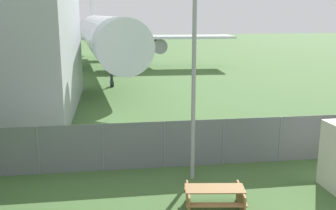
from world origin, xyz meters
The scene contains 4 objects.
perimeter_fence centered at (0.00, 10.84, 1.01)m, with size 56.07×0.07×2.02m.
airplane centered at (-3.16, 40.73, 4.15)m, with size 32.26×40.10×11.95m.
picnic_bench_near_cabin centered at (1.16, 6.98, 0.48)m, with size 2.12×1.65×0.76m.
light_mast centered at (0.95, 9.56, 4.90)m, with size 0.44×0.44×8.06m.
Camera 1 is at (-2.09, -4.62, 6.34)m, focal length 42.00 mm.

